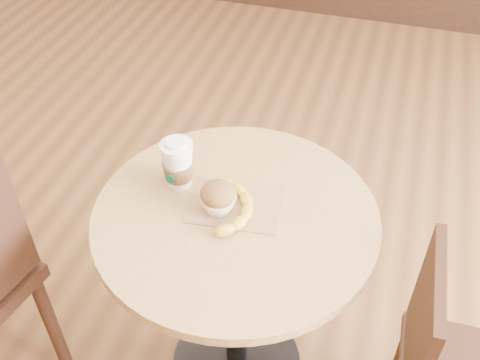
{
  "coord_description": "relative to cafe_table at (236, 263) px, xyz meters",
  "views": [
    {
      "loc": [
        0.31,
        -0.86,
        1.79
      ],
      "look_at": [
        0.0,
        0.16,
        0.83
      ],
      "focal_mm": 42.0,
      "sensor_mm": 36.0,
      "label": 1
    }
  ],
  "objects": [
    {
      "name": "coffee_cup",
      "position": [
        -0.18,
        0.06,
        0.27
      ],
      "size": [
        0.09,
        0.09,
        0.15
      ],
      "rotation": [
        0.0,
        0.0,
        -0.17
      ],
      "color": "white",
      "rests_on": "cafe_table"
    },
    {
      "name": "banana",
      "position": [
        -0.01,
        -0.0,
        0.22
      ],
      "size": [
        0.19,
        0.25,
        0.03
      ],
      "primitive_type": null,
      "rotation": [
        0.0,
        0.0,
        0.23
      ],
      "color": "gold",
      "rests_on": "kraft_bag"
    },
    {
      "name": "kraft_bag",
      "position": [
        -0.01,
        0.03,
        0.2
      ],
      "size": [
        0.26,
        0.2,
        0.0
      ],
      "primitive_type": "cube",
      "rotation": [
        0.0,
        0.0,
        0.1
      ],
      "color": "#936D47",
      "rests_on": "cafe_table"
    },
    {
      "name": "cafe_table",
      "position": [
        0.0,
        0.0,
        0.0
      ],
      "size": [
        0.75,
        0.75,
        0.75
      ],
      "color": "black",
      "rests_on": "ground"
    },
    {
      "name": "muffin",
      "position": [
        -0.05,
        -0.0,
        0.25
      ],
      "size": [
        0.1,
        0.1,
        0.09
      ],
      "color": "white",
      "rests_on": "kraft_bag"
    }
  ]
}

